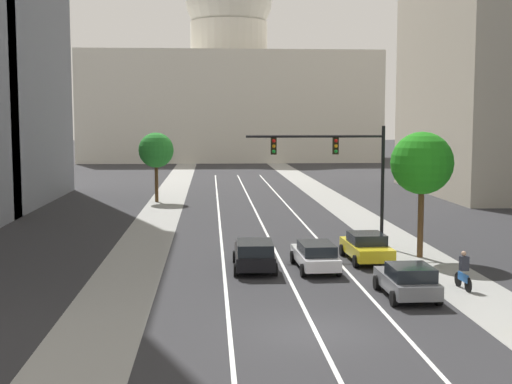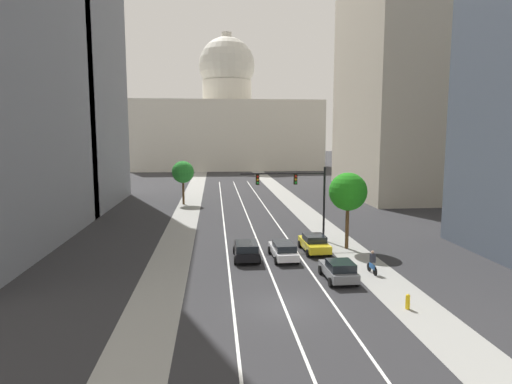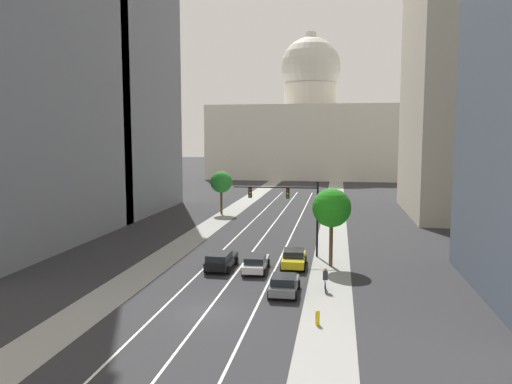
# 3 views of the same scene
# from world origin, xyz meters

# --- Properties ---
(ground_plane) EXTENTS (400.00, 400.00, 0.00)m
(ground_plane) POSITION_xyz_m (0.00, 40.00, 0.00)
(ground_plane) COLOR #2B2B2D
(sidewalk_left) EXTENTS (3.30, 130.00, 0.01)m
(sidewalk_left) POSITION_xyz_m (-7.68, 35.00, 0.01)
(sidewalk_left) COLOR gray
(sidewalk_left) RESTS_ON ground
(sidewalk_right) EXTENTS (3.30, 130.00, 0.01)m
(sidewalk_right) POSITION_xyz_m (7.68, 35.00, 0.01)
(sidewalk_right) COLOR gray
(sidewalk_right) RESTS_ON ground
(lane_stripe_left) EXTENTS (0.16, 90.00, 0.01)m
(lane_stripe_left) POSITION_xyz_m (-3.02, 25.00, 0.01)
(lane_stripe_left) COLOR white
(lane_stripe_left) RESTS_ON ground
(lane_stripe_center) EXTENTS (0.16, 90.00, 0.01)m
(lane_stripe_center) POSITION_xyz_m (0.00, 25.00, 0.01)
(lane_stripe_center) COLOR white
(lane_stripe_center) RESTS_ON ground
(lane_stripe_right) EXTENTS (0.16, 90.00, 0.01)m
(lane_stripe_right) POSITION_xyz_m (3.02, 25.00, 0.01)
(lane_stripe_right) COLOR white
(lane_stripe_right) RESTS_ON ground
(office_tower_far_left) EXTENTS (19.73, 23.62, 41.26)m
(office_tower_far_left) POSITION_xyz_m (-27.76, 39.87, 20.66)
(office_tower_far_left) COLOR gray
(office_tower_far_left) RESTS_ON ground
(office_tower_far_right) EXTENTS (20.44, 25.16, 47.64)m
(office_tower_far_right) POSITION_xyz_m (28.11, 45.33, 23.86)
(office_tower_far_right) COLOR #B7AD99
(office_tower_far_right) RESTS_ON ground
(capitol_building) EXTENTS (53.16, 29.63, 39.86)m
(capitol_building) POSITION_xyz_m (0.00, 110.50, 12.78)
(capitol_building) COLOR beige
(capitol_building) RESTS_ON ground
(car_white) EXTENTS (2.06, 4.78, 1.42)m
(car_white) POSITION_xyz_m (1.51, 10.06, 0.75)
(car_white) COLOR silver
(car_white) RESTS_ON ground
(car_yellow) EXTENTS (2.21, 4.59, 1.50)m
(car_yellow) POSITION_xyz_m (4.52, 12.03, 0.77)
(car_yellow) COLOR yellow
(car_yellow) RESTS_ON ground
(car_gray) EXTENTS (2.07, 4.07, 1.47)m
(car_gray) POSITION_xyz_m (4.52, 4.35, 0.77)
(car_gray) COLOR slate
(car_gray) RESTS_ON ground
(car_black) EXTENTS (2.16, 4.70, 1.54)m
(car_black) POSITION_xyz_m (-1.51, 10.20, 0.81)
(car_black) COLOR black
(car_black) RESTS_ON ground
(traffic_signal_mast) EXTENTS (8.06, 0.39, 7.09)m
(traffic_signal_mast) POSITION_xyz_m (3.86, 16.01, 5.04)
(traffic_signal_mast) COLOR black
(traffic_signal_mast) RESTS_ON ground
(fire_hydrant) EXTENTS (0.26, 0.35, 0.91)m
(fire_hydrant) POSITION_xyz_m (7.11, -1.00, 0.46)
(fire_hydrant) COLOR yellow
(fire_hydrant) RESTS_ON ground
(cyclist) EXTENTS (0.38, 1.70, 1.72)m
(cyclist) POSITION_xyz_m (7.38, 5.63, 0.85)
(cyclist) COLOR black
(cyclist) RESTS_ON ground
(street_tree_near_right) EXTENTS (3.36, 3.36, 6.81)m
(street_tree_near_right) POSITION_xyz_m (7.66, 12.87, 5.09)
(street_tree_near_right) COLOR #51381E
(street_tree_near_right) RESTS_ON ground
(street_tree_near_left) EXTENTS (3.18, 3.18, 6.32)m
(street_tree_near_left) POSITION_xyz_m (-8.56, 39.67, 4.69)
(street_tree_near_left) COLOR #51381E
(street_tree_near_left) RESTS_ON ground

